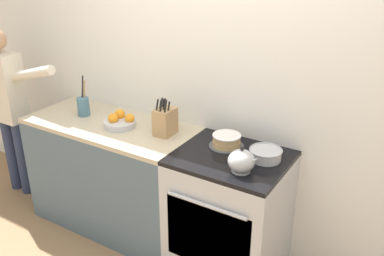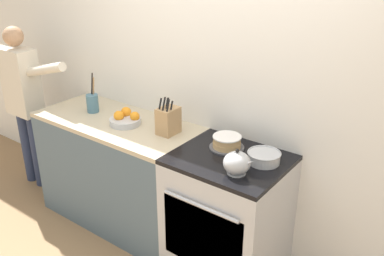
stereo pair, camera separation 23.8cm
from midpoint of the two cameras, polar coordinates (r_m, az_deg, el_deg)
wall_back at (r=3.12m, az=0.43°, el=6.29°), size 8.00×0.04×2.60m
counter_cabinet at (r=3.63m, az=-12.25°, el=-6.12°), size 1.38×0.63×0.93m
stove_range at (r=3.08m, az=2.66°, el=-11.49°), size 0.75×0.66×0.93m
layer_cake at (r=2.94m, az=2.32°, el=-1.80°), size 0.24×0.24×0.09m
tea_kettle at (r=2.63m, az=4.06°, el=-4.48°), size 0.21×0.17×0.17m
mixing_bowl at (r=2.80m, az=7.39°, el=-3.54°), size 0.22×0.22×0.07m
knife_block at (r=3.12m, az=-5.78°, el=0.86°), size 0.12×0.16×0.29m
utensil_crock at (r=3.60m, az=-16.14°, el=2.80°), size 0.10×0.10×0.33m
fruit_bowl at (r=3.33m, az=-11.62°, el=0.83°), size 0.24×0.24×0.11m
person_baker at (r=4.20m, az=-24.90°, el=3.31°), size 0.90×0.20×1.55m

